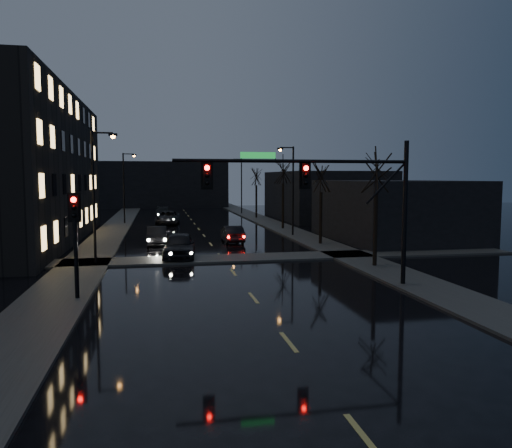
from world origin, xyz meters
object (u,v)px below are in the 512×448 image
oncoming_car_c (168,217)px  lead_car (232,234)px  oncoming_car_a (179,245)px  oncoming_car_b (157,236)px  oncoming_car_d (163,213)px

oncoming_car_c → lead_car: oncoming_car_c is taller
oncoming_car_a → oncoming_car_c: 24.65m
oncoming_car_a → oncoming_car_b: oncoming_car_a is taller
lead_car → oncoming_car_d: bearing=-79.4°
oncoming_car_b → oncoming_car_c: size_ratio=0.80×
oncoming_car_c → lead_car: bearing=-68.7°
oncoming_car_b → oncoming_car_c: (1.18, 17.63, 0.04)m
oncoming_car_b → oncoming_car_c: bearing=86.5°
oncoming_car_d → oncoming_car_b: bearing=-91.7°
oncoming_car_b → oncoming_car_c: oncoming_car_c is taller
oncoming_car_a → oncoming_car_b: 7.17m
oncoming_car_d → lead_car: bearing=-78.4°
oncoming_car_b → oncoming_car_a: bearing=-78.1°
oncoming_car_a → lead_car: bearing=62.8°
oncoming_car_b → oncoming_car_d: 25.92m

